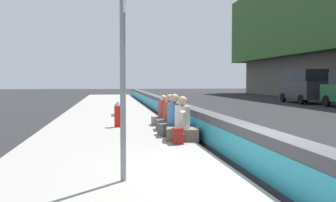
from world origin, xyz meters
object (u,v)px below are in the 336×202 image
at_px(seated_person_middle, 174,122).
at_px(route_sign_post, 123,48).
at_px(seated_person_foreground, 182,126).
at_px(parked_car_midline, 304,85).
at_px(fire_hydrant, 118,114).
at_px(seated_person_far, 163,115).
at_px(backpack, 178,136).
at_px(seated_person_rear, 170,118).

bearing_deg(seated_person_middle, route_sign_post, 162.54).
relative_size(seated_person_foreground, parked_car_midline, 0.23).
relative_size(fire_hydrant, seated_person_far, 0.83).
relative_size(route_sign_post, backpack, 9.00).
height_order(route_sign_post, parked_car_midline, route_sign_post).
height_order(fire_hydrant, seated_person_rear, seated_person_rear).
distance_m(route_sign_post, seated_person_far, 8.37).
xyz_separation_m(seated_person_rear, backpack, (-2.99, 0.23, -0.16)).
height_order(seated_person_foreground, seated_person_rear, seated_person_foreground).
bearing_deg(route_sign_post, seated_person_foreground, -21.93).
xyz_separation_m(seated_person_middle, backpack, (-1.63, 0.16, -0.18)).
relative_size(fire_hydrant, seated_person_foreground, 0.76).
distance_m(seated_person_far, backpack, 4.42).
distance_m(route_sign_post, seated_person_rear, 7.01).
height_order(fire_hydrant, backpack, fire_hydrant).
relative_size(fire_hydrant, backpack, 2.20).
relative_size(backpack, parked_car_midline, 0.08).
bearing_deg(seated_person_far, seated_person_middle, 178.97).
bearing_deg(seated_person_middle, seated_person_far, -1.03).
distance_m(route_sign_post, parked_car_midline, 27.20).
bearing_deg(seated_person_far, seated_person_foreground, -179.96).
bearing_deg(parked_car_midline, seated_person_far, 139.48).
bearing_deg(parked_car_midline, seated_person_rear, 142.07).
distance_m(seated_person_middle, seated_person_rear, 1.36).
distance_m(seated_person_rear, seated_person_far, 1.43).
xyz_separation_m(seated_person_foreground, backpack, (-0.62, 0.22, -0.17)).
xyz_separation_m(seated_person_middle, seated_person_rear, (1.36, -0.06, -0.02)).
xyz_separation_m(fire_hydrant, seated_person_foreground, (-3.36, -1.63, -0.08)).
xyz_separation_m(fire_hydrant, seated_person_far, (0.44, -1.62, -0.12)).
bearing_deg(seated_person_rear, seated_person_foreground, 179.76).
distance_m(fire_hydrant, seated_person_middle, 2.83).
bearing_deg(seated_person_foreground, backpack, 160.60).
height_order(seated_person_foreground, backpack, seated_person_foreground).
height_order(seated_person_middle, backpack, seated_person_middle).
bearing_deg(backpack, parked_car_midline, -33.87).
bearing_deg(backpack, seated_person_rear, -4.35).
relative_size(seated_person_middle, seated_person_far, 1.12).
height_order(seated_person_rear, seated_person_far, seated_person_rear).
distance_m(seated_person_foreground, seated_person_far, 3.80).
bearing_deg(fire_hydrant, seated_person_foreground, -154.17).
xyz_separation_m(route_sign_post, parked_car_midline, (23.00, -14.50, -0.86)).
bearing_deg(seated_person_foreground, seated_person_rear, -0.24).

